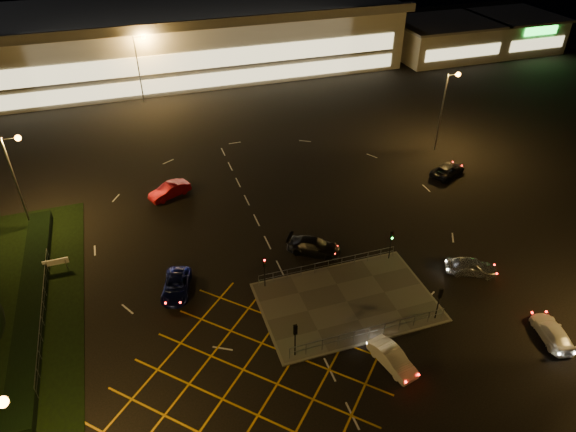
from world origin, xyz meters
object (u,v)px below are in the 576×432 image
object	(u,v)px
signal_ne	(391,239)
car_left_blue	(176,286)
car_right_silver	(471,266)
car_approach_white	(552,332)
car_east_grey	(448,170)
signal_sw	(295,334)
car_queue_white	(392,358)
car_far_dkgrey	(314,246)
signal_se	(440,297)
car_circ_red	(170,190)
signal_nw	(264,266)

from	to	relation	value
signal_ne	car_left_blue	bearing A→B (deg)	174.59
signal_ne	car_left_blue	size ratio (longest dim) A/B	0.66
car_right_silver	car_approach_white	bearing A→B (deg)	-143.85
car_east_grey	signal_sw	bearing A→B (deg)	101.99
car_queue_white	car_far_dkgrey	size ratio (longest dim) A/B	0.82
car_right_silver	signal_sw	bearing A→B (deg)	129.24
signal_sw	car_east_grey	bearing A→B (deg)	-142.50
car_far_dkgrey	car_approach_white	distance (m)	20.86
signal_sw	signal_se	xyz separation A→B (m)	(12.00, 0.00, 0.00)
signal_sw	car_far_dkgrey	world-z (taller)	signal_sw
car_far_dkgrey	car_circ_red	distance (m)	18.41
signal_sw	car_circ_red	distance (m)	26.14
signal_se	signal_sw	bearing A→B (deg)	0.00
car_left_blue	signal_se	bearing A→B (deg)	-11.43
signal_sw	car_east_grey	size ratio (longest dim) A/B	0.65
car_right_silver	car_left_blue	bearing A→B (deg)	103.89
signal_se	car_far_dkgrey	distance (m)	12.87
signal_ne	car_circ_red	world-z (taller)	signal_ne
signal_ne	car_east_grey	distance (m)	18.32
car_right_silver	car_approach_white	world-z (taller)	car_right_silver
car_queue_white	car_left_blue	world-z (taller)	car_queue_white
signal_sw	signal_ne	xyz separation A→B (m)	(12.00, 7.99, 0.00)
signal_se	signal_ne	distance (m)	7.99
signal_ne	car_right_silver	world-z (taller)	signal_ne
car_east_grey	car_approach_white	size ratio (longest dim) A/B	1.09
signal_ne	car_approach_white	size ratio (longest dim) A/B	0.71
signal_ne	car_circ_red	distance (m)	25.00
car_queue_white	car_right_silver	bearing A→B (deg)	17.49
signal_nw	signal_ne	distance (m)	12.00
signal_se	car_east_grey	world-z (taller)	signal_se
signal_sw	car_right_silver	distance (m)	18.54
car_left_blue	car_east_grey	world-z (taller)	car_east_grey
car_right_silver	car_east_grey	size ratio (longest dim) A/B	0.91
signal_se	car_queue_white	world-z (taller)	signal_se
signal_nw	car_right_silver	xyz separation A→B (m)	(18.04, -4.04, -1.62)
car_right_silver	car_east_grey	bearing A→B (deg)	0.74
car_approach_white	car_far_dkgrey	bearing A→B (deg)	-35.91
signal_nw	signal_ne	xyz separation A→B (m)	(12.00, 0.00, 0.00)
signal_se	car_east_grey	xyz separation A→B (m)	(13.86, 19.84, -1.69)
car_queue_white	car_right_silver	xyz separation A→B (m)	(11.56, 6.95, 0.06)
signal_sw	car_circ_red	xyz separation A→B (m)	(-5.84, 25.43, -1.60)
signal_ne	car_queue_white	size ratio (longest dim) A/B	0.75
car_far_dkgrey	signal_ne	bearing A→B (deg)	-83.66
signal_ne	car_approach_white	xyz separation A→B (m)	(7.43, -12.61, -1.72)
car_far_dkgrey	car_right_silver	size ratio (longest dim) A/B	1.16
signal_se	car_left_blue	distance (m)	21.79
car_queue_white	car_east_grey	xyz separation A→B (m)	(19.37, 22.85, -0.02)
signal_sw	car_queue_white	bearing A→B (deg)	155.11
car_far_dkgrey	car_east_grey	world-z (taller)	car_far_dkgrey
car_far_dkgrey	car_east_grey	size ratio (longest dim) A/B	1.06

